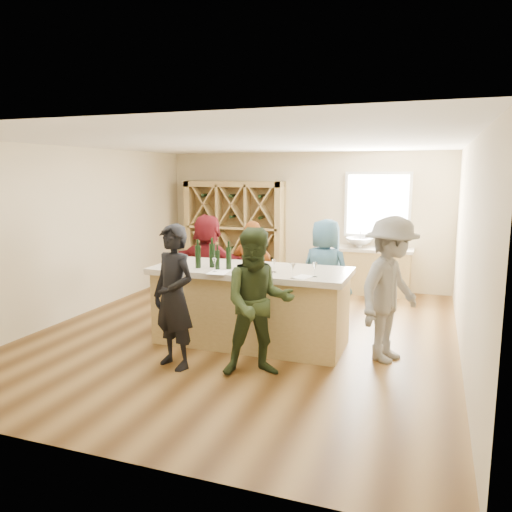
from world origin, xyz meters
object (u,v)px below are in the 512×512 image
(tasting_counter_base, at_px, (251,309))
(wine_bottle_d, at_px, (217,260))
(person_near_left, at_px, (174,297))
(person_far_left, at_px, (208,264))
(person_near_right, at_px, (258,303))
(sink, at_px, (359,242))
(person_far_mid, at_px, (253,271))
(wine_rack, at_px, (234,232))
(wine_bottle_c, at_px, (212,255))
(wine_bottle_b, at_px, (198,256))
(person_far_right, at_px, (325,273))
(wine_bottle_e, at_px, (229,258))
(person_server, at_px, (390,290))

(tasting_counter_base, xyz_separation_m, wine_bottle_d, (-0.38, -0.26, 0.71))
(wine_bottle_d, height_order, person_near_left, person_near_left)
(wine_bottle_d, height_order, person_far_left, person_far_left)
(person_near_right, distance_m, person_far_left, 2.74)
(sink, distance_m, person_far_mid, 2.85)
(wine_rack, relative_size, person_near_left, 1.24)
(wine_bottle_c, bearing_deg, wine_rack, 107.72)
(person_far_left, bearing_deg, wine_rack, -67.64)
(wine_bottle_b, distance_m, wine_bottle_d, 0.30)
(person_near_left, relative_size, person_far_right, 1.05)
(wine_bottle_b, height_order, person_near_right, person_near_right)
(wine_bottle_c, distance_m, person_far_left, 1.51)
(sink, relative_size, wine_bottle_b, 1.70)
(wine_bottle_c, bearing_deg, wine_bottle_b, -145.68)
(wine_bottle_c, bearing_deg, tasting_counter_base, 13.49)
(wine_bottle_d, bearing_deg, tasting_counter_base, 33.69)
(tasting_counter_base, relative_size, person_far_left, 1.53)
(wine_bottle_e, bearing_deg, wine_bottle_c, 172.54)
(wine_bottle_e, height_order, person_far_mid, person_far_mid)
(person_server, relative_size, person_far_right, 1.10)
(wine_bottle_b, bearing_deg, person_near_left, -83.44)
(sink, distance_m, wine_bottle_b, 4.16)
(wine_rack, height_order, person_far_mid, wine_rack)
(wine_rack, distance_m, person_far_mid, 2.94)
(sink, distance_m, wine_bottle_d, 4.07)
(wine_bottle_b, height_order, wine_bottle_d, wine_bottle_b)
(wine_rack, bearing_deg, person_near_right, -64.76)
(tasting_counter_base, relative_size, person_near_right, 1.48)
(wine_rack, xyz_separation_m, person_far_right, (2.53, -2.51, -0.26))
(wine_bottle_e, distance_m, person_far_right, 1.72)
(wine_bottle_b, xyz_separation_m, person_far_left, (-0.52, 1.40, -0.39))
(wine_bottle_e, distance_m, person_near_right, 1.17)
(wine_bottle_c, relative_size, person_server, 0.18)
(wine_rack, bearing_deg, person_far_mid, -62.10)
(wine_rack, relative_size, person_far_right, 1.30)
(wine_bottle_c, bearing_deg, person_near_right, -41.78)
(person_far_right, bearing_deg, wine_bottle_b, 56.77)
(person_near_right, xyz_separation_m, person_far_mid, (-0.83, 2.07, -0.07))
(person_near_right, xyz_separation_m, person_far_left, (-1.67, 2.18, -0.03))
(tasting_counter_base, distance_m, person_near_left, 1.32)
(wine_bottle_c, height_order, person_near_right, person_near_right)
(wine_bottle_d, bearing_deg, person_server, 6.18)
(person_near_left, height_order, person_server, person_server)
(wine_bottle_e, bearing_deg, person_near_right, -49.43)
(wine_bottle_b, xyz_separation_m, person_near_right, (1.15, -0.77, -0.36))
(wine_bottle_b, bearing_deg, person_far_mid, 75.93)
(person_far_mid, bearing_deg, tasting_counter_base, 128.54)
(tasting_counter_base, bearing_deg, person_server, -0.34)
(person_near_left, bearing_deg, sink, 92.94)
(wine_bottle_e, xyz_separation_m, person_far_mid, (-0.10, 1.22, -0.42))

